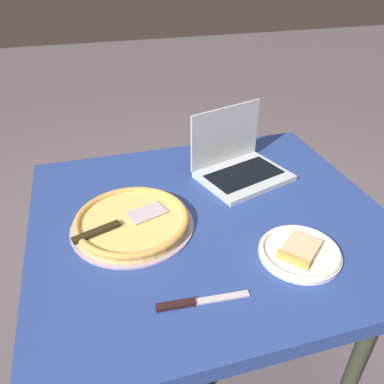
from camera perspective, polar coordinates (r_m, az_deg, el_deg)
name	(u,v)px	position (r m, az deg, el deg)	size (l,w,h in m)	color
ground_plane	(206,353)	(1.74, 2.09, -22.67)	(12.00, 12.00, 0.00)	#665B61
dining_table	(210,230)	(1.25, 2.69, -5.71)	(1.10, 0.99, 0.72)	navy
laptop	(238,162)	(1.42, 6.80, 4.37)	(0.36, 0.32, 0.24)	#B6BFC2
pizza_plate	(300,252)	(1.11, 15.66, -8.52)	(0.23, 0.23, 0.04)	silver
pizza_tray	(132,221)	(1.17, -8.88, -4.33)	(0.37, 0.37, 0.04)	#A996AD
table_knife	(193,302)	(0.96, 0.21, -15.99)	(0.23, 0.03, 0.01)	#B5B2B7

